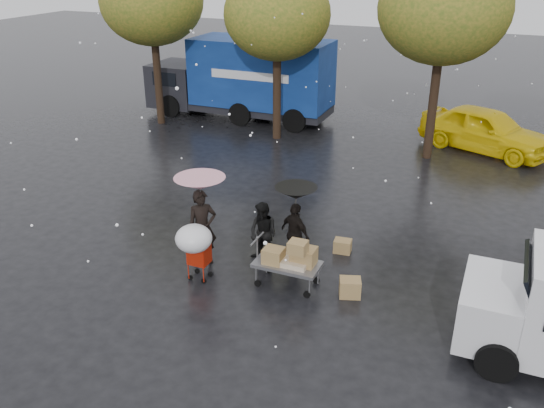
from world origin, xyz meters
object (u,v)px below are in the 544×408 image
at_px(vendor_cart, 291,258).
at_px(shopping_cart, 195,241).
at_px(person_pink, 202,228).
at_px(person_black, 295,234).
at_px(blue_truck, 244,79).
at_px(yellow_taxi, 486,130).

height_order(vendor_cart, shopping_cart, shopping_cart).
relative_size(vendor_cart, shopping_cart, 1.04).
bearing_deg(person_pink, vendor_cart, -43.52).
distance_m(person_black, shopping_cart, 2.50).
distance_m(shopping_cart, blue_truck, 13.87).
relative_size(vendor_cart, blue_truck, 0.18).
xyz_separation_m(person_black, shopping_cart, (-1.79, -1.72, 0.27)).
bearing_deg(vendor_cart, blue_truck, 119.61).
bearing_deg(yellow_taxi, blue_truck, 109.22).
bearing_deg(blue_truck, shopping_cart, -69.27).
bearing_deg(yellow_taxi, shopping_cart, 179.03).
bearing_deg(person_black, yellow_taxi, -82.45).
xyz_separation_m(person_black, vendor_cart, (0.29, -1.04, -0.07)).
bearing_deg(shopping_cart, blue_truck, 110.73).
relative_size(person_black, shopping_cart, 1.09).
height_order(blue_truck, yellow_taxi, blue_truck).
bearing_deg(vendor_cart, shopping_cart, -161.96).
height_order(person_pink, shopping_cart, person_pink).
bearing_deg(shopping_cart, person_black, 43.84).
distance_m(person_black, yellow_taxi, 11.22).
distance_m(person_black, vendor_cart, 1.08).
bearing_deg(blue_truck, vendor_cart, -60.39).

